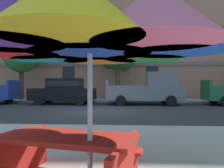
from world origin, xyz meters
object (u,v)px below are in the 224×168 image
(sedan_black, at_px, (64,90))
(picnic_table, at_px, (67,157))
(street_tree_middle, at_px, (116,50))
(street_tree_left, at_px, (22,53))
(pickup_gray, at_px, (148,90))
(patio_umbrella, at_px, (90,31))

(sedan_black, relative_size, picnic_table, 2.11)
(picnic_table, bearing_deg, street_tree_middle, 90.37)
(street_tree_left, xyz_separation_m, picnic_table, (7.81, -15.27, -3.50))
(pickup_gray, distance_m, patio_umbrella, 12.88)
(street_tree_left, relative_size, patio_umbrella, 1.88)
(pickup_gray, bearing_deg, street_tree_middle, 126.17)
(sedan_black, distance_m, street_tree_middle, 5.69)
(picnic_table, bearing_deg, street_tree_left, 117.09)
(patio_umbrella, bearing_deg, street_tree_middle, 91.61)
(patio_umbrella, distance_m, picnic_table, 1.64)
(pickup_gray, relative_size, street_tree_left, 0.87)
(street_tree_left, relative_size, picnic_table, 2.80)
(street_tree_middle, xyz_separation_m, picnic_table, (0.10, -15.65, -3.67))
(sedan_black, distance_m, pickup_gray, 5.78)
(pickup_gray, xyz_separation_m, patio_umbrella, (-1.88, -12.70, 1.04))
(pickup_gray, bearing_deg, picnic_table, -100.15)
(pickup_gray, xyz_separation_m, street_tree_left, (-10.04, 2.81, 2.96))
(street_tree_left, relative_size, street_tree_middle, 0.96)
(street_tree_left, distance_m, patio_umbrella, 17.63)
(sedan_black, height_order, street_tree_left, street_tree_left)
(street_tree_left, xyz_separation_m, street_tree_middle, (7.71, 0.38, 0.17))
(pickup_gray, relative_size, picnic_table, 2.45)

